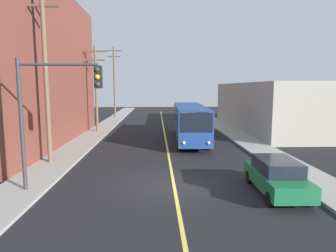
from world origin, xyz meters
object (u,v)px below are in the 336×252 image
(city_bus, at_px, (190,121))
(traffic_signal_left_corner, at_px, (55,100))
(parked_car_green, at_px, (276,176))
(utility_pole_near, at_px, (45,65))
(utility_pole_mid, at_px, (96,85))
(utility_pole_far, at_px, (114,79))

(city_bus, relative_size, traffic_signal_left_corner, 2.04)
(parked_car_green, height_order, utility_pole_near, utility_pole_near)
(city_bus, height_order, traffic_signal_left_corner, traffic_signal_left_corner)
(utility_pole_mid, bearing_deg, utility_pole_near, -91.49)
(utility_pole_near, bearing_deg, utility_pole_mid, 88.51)
(city_bus, bearing_deg, traffic_signal_left_corner, -119.94)
(traffic_signal_left_corner, bearing_deg, utility_pole_mid, 95.77)
(utility_pole_near, distance_m, utility_pole_far, 29.16)
(utility_pole_far, bearing_deg, utility_pole_mid, -88.98)
(city_bus, distance_m, traffic_signal_left_corner, 15.45)
(utility_pole_near, height_order, utility_pole_mid, utility_pole_near)
(utility_pole_mid, bearing_deg, parked_car_green, -58.03)
(city_bus, xyz_separation_m, parked_car_green, (2.41, -13.82, -0.98))
(utility_pole_mid, xyz_separation_m, traffic_signal_left_corner, (1.86, -18.42, -0.86))
(parked_car_green, xyz_separation_m, utility_pole_far, (-12.16, 34.89, 5.36))
(utility_pole_near, distance_m, utility_pole_mid, 13.34)
(utility_pole_far, relative_size, traffic_signal_left_corner, 1.85)
(parked_car_green, distance_m, traffic_signal_left_corner, 10.62)
(city_bus, xyz_separation_m, utility_pole_near, (-9.82, -8.09, 4.37))
(city_bus, relative_size, utility_pole_mid, 1.35)
(city_bus, bearing_deg, utility_pole_mid, 151.20)
(city_bus, bearing_deg, utility_pole_far, 114.84)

